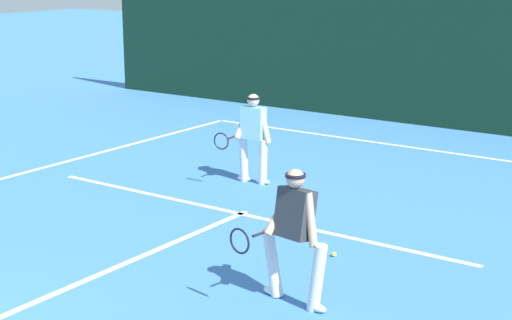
# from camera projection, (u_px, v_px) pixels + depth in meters

# --- Properties ---
(court_line_baseline_far) EXTENTS (9.27, 0.10, 0.01)m
(court_line_baseline_far) POSITION_uv_depth(u_px,v_px,m) (399.00, 146.00, 16.71)
(court_line_baseline_far) COLOR white
(court_line_baseline_far) RESTS_ON ground_plane
(court_line_service) EXTENTS (7.56, 0.10, 0.01)m
(court_line_service) POSITION_uv_depth(u_px,v_px,m) (240.00, 214.00, 12.27)
(court_line_service) COLOR white
(court_line_service) RESTS_ON ground_plane
(court_line_centre) EXTENTS (0.10, 6.40, 0.01)m
(court_line_centre) POSITION_uv_depth(u_px,v_px,m) (93.00, 277.00, 9.83)
(court_line_centre) COLOR white
(court_line_centre) RESTS_ON ground_plane
(player_near) EXTENTS (0.97, 0.85, 1.57)m
(player_near) POSITION_uv_depth(u_px,v_px,m) (294.00, 231.00, 8.90)
(player_near) COLOR silver
(player_near) RESTS_ON ground_plane
(player_far) EXTENTS (0.72, 0.84, 1.55)m
(player_far) POSITION_uv_depth(u_px,v_px,m) (253.00, 135.00, 13.77)
(player_far) COLOR silver
(player_far) RESTS_ON ground_plane
(tennis_ball) EXTENTS (0.07, 0.07, 0.07)m
(tennis_ball) POSITION_uv_depth(u_px,v_px,m) (334.00, 254.00, 10.51)
(tennis_ball) COLOR #D1E033
(tennis_ball) RESTS_ON ground_plane
(back_fence_windscreen) EXTENTS (19.82, 0.12, 3.43)m
(back_fence_windscreen) POSITION_uv_depth(u_px,v_px,m) (446.00, 53.00, 18.10)
(back_fence_windscreen) COLOR black
(back_fence_windscreen) RESTS_ON ground_plane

